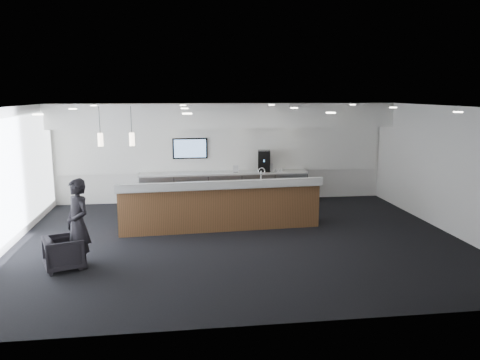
{
  "coord_description": "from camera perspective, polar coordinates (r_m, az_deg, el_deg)",
  "views": [
    {
      "loc": [
        -1.36,
        -10.15,
        3.31
      ],
      "look_at": [
        0.17,
        1.3,
        1.14
      ],
      "focal_mm": 35.0,
      "sensor_mm": 36.0,
      "label": 1
    }
  ],
  "objects": [
    {
      "name": "back_credenza",
      "position": [
        14.14,
        -1.93,
        -0.91
      ],
      "size": [
        5.06,
        0.66,
        0.95
      ],
      "color": "gray",
      "rests_on": "ground"
    },
    {
      "name": "cup_2",
      "position": [
        14.16,
        4.08,
        1.22
      ],
      "size": [
        0.12,
        0.12,
        0.09
      ],
      "primitive_type": "imported",
      "rotation": [
        0.0,
        0.0,
        1.29
      ],
      "color": "white",
      "rests_on": "back_credenza"
    },
    {
      "name": "cup_1",
      "position": [
        14.19,
        4.63,
        1.23
      ],
      "size": [
        0.14,
        0.14,
        0.09
      ],
      "primitive_type": "imported",
      "rotation": [
        0.0,
        0.0,
        0.65
      ],
      "color": "white",
      "rests_on": "back_credenza"
    },
    {
      "name": "alcove_panel",
      "position": [
        14.29,
        -2.09,
        3.77
      ],
      "size": [
        9.8,
        0.06,
        1.4
      ],
      "primitive_type": "cube",
      "color": "white",
      "rests_on": "back_wall"
    },
    {
      "name": "armchair",
      "position": [
        9.57,
        -20.7,
        -8.28
      ],
      "size": [
        0.89,
        0.88,
        0.64
      ],
      "primitive_type": "imported",
      "rotation": [
        0.0,
        0.0,
        1.93
      ],
      "color": "black",
      "rests_on": "ground"
    },
    {
      "name": "service_counter",
      "position": [
        11.48,
        -2.41,
        -3.13
      ],
      "size": [
        4.98,
        1.1,
        1.49
      ],
      "rotation": [
        0.0,
        0.0,
        0.06
      ],
      "color": "brown",
      "rests_on": "ground"
    },
    {
      "name": "cup_0",
      "position": [
        14.22,
        5.18,
        1.24
      ],
      "size": [
        0.1,
        0.1,
        0.09
      ],
      "primitive_type": "imported",
      "color": "white",
      "rests_on": "back_credenza"
    },
    {
      "name": "cup_4",
      "position": [
        14.11,
        2.96,
        1.19
      ],
      "size": [
        0.14,
        0.14,
        0.09
      ],
      "primitive_type": "imported",
      "rotation": [
        0.0,
        0.0,
        2.58
      ],
      "color": "white",
      "rests_on": "back_credenza"
    },
    {
      "name": "ceiling_can_lights",
      "position": [
        10.24,
        0.03,
        8.75
      ],
      "size": [
        7.0,
        5.0,
        0.02
      ],
      "primitive_type": null,
      "color": "white",
      "rests_on": "ceiling"
    },
    {
      "name": "wall_tv",
      "position": [
        14.16,
        -6.11,
        3.85
      ],
      "size": [
        1.05,
        0.08,
        0.62
      ],
      "color": "black",
      "rests_on": "back_wall"
    },
    {
      "name": "window_blinds_wall",
      "position": [
        10.92,
        -26.73,
        -0.04
      ],
      "size": [
        0.04,
        7.36,
        2.55
      ],
      "primitive_type": "cube",
      "color": "silver",
      "rests_on": "left_wall"
    },
    {
      "name": "right_wall",
      "position": [
        12.11,
        24.18,
        1.12
      ],
      "size": [
        0.02,
        8.0,
        3.0
      ],
      "primitive_type": "cube",
      "color": "white",
      "rests_on": "ground"
    },
    {
      "name": "cup_3",
      "position": [
        14.13,
        3.52,
        1.21
      ],
      "size": [
        0.13,
        0.13,
        0.09
      ],
      "primitive_type": "imported",
      "rotation": [
        0.0,
        0.0,
        1.94
      ],
      "color": "white",
      "rests_on": "back_credenza"
    },
    {
      "name": "left_wall",
      "position": [
        10.93,
        -26.93,
        -0.04
      ],
      "size": [
        0.02,
        8.0,
        3.0
      ],
      "primitive_type": "cube",
      "color": "white",
      "rests_on": "ground"
    },
    {
      "name": "soffit_bulkhead",
      "position": [
        13.78,
        -1.95,
        7.9
      ],
      "size": [
        10.0,
        0.9,
        0.7
      ],
      "primitive_type": "cube",
      "color": "white",
      "rests_on": "back_wall"
    },
    {
      "name": "ground",
      "position": [
        10.76,
        0.03,
        -7.26
      ],
      "size": [
        10.0,
        10.0,
        0.0
      ],
      "primitive_type": "plane",
      "color": "black",
      "rests_on": "ground"
    },
    {
      "name": "back_wall",
      "position": [
        14.33,
        -2.1,
        3.38
      ],
      "size": [
        10.0,
        0.02,
        3.0
      ],
      "primitive_type": "cube",
      "color": "white",
      "rests_on": "ground"
    },
    {
      "name": "pendant_left",
      "position": [
        11.05,
        -13.02,
        4.87
      ],
      "size": [
        0.12,
        0.12,
        0.3
      ],
      "primitive_type": "cylinder",
      "color": "#FFE6C6",
      "rests_on": "ceiling"
    },
    {
      "name": "cup_5",
      "position": [
        14.08,
        2.4,
        1.18
      ],
      "size": [
        0.11,
        0.11,
        0.09
      ],
      "primitive_type": "imported",
      "rotation": [
        0.0,
        0.0,
        3.23
      ],
      "color": "white",
      "rests_on": "back_credenza"
    },
    {
      "name": "info_sign_left",
      "position": [
        13.98,
        -0.53,
        1.37
      ],
      "size": [
        0.15,
        0.03,
        0.21
      ],
      "primitive_type": "cube",
      "rotation": [
        0.0,
        0.0,
        -0.09
      ],
      "color": "silver",
      "rests_on": "back_credenza"
    },
    {
      "name": "lounge_guest",
      "position": [
        9.4,
        -19.14,
        -5.04
      ],
      "size": [
        0.72,
        0.75,
        1.72
      ],
      "primitive_type": "imported",
      "rotation": [
        0.0,
        0.0,
        -0.89
      ],
      "color": "black",
      "rests_on": "ground"
    },
    {
      "name": "pendant_right",
      "position": [
        11.14,
        -16.62,
        4.75
      ],
      "size": [
        0.12,
        0.12,
        0.3
      ],
      "primitive_type": "cylinder",
      "color": "#FFE6C6",
      "rests_on": "ceiling"
    },
    {
      "name": "ceiling",
      "position": [
        10.24,
        0.03,
        8.92
      ],
      "size": [
        10.0,
        8.0,
        0.02
      ],
      "primitive_type": "cube",
      "color": "black",
      "rests_on": "back_wall"
    },
    {
      "name": "coffee_machine",
      "position": [
        14.16,
        2.94,
        2.33
      ],
      "size": [
        0.43,
        0.52,
        0.64
      ],
      "rotation": [
        0.0,
        0.0,
        -0.17
      ],
      "color": "black",
      "rests_on": "back_credenza"
    },
    {
      "name": "info_sign_right",
      "position": [
        14.12,
        3.65,
        1.53
      ],
      "size": [
        0.19,
        0.08,
        0.26
      ],
      "primitive_type": "cube",
      "rotation": [
        0.0,
        0.0,
        -0.3
      ],
      "color": "silver",
      "rests_on": "back_credenza"
    }
  ]
}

